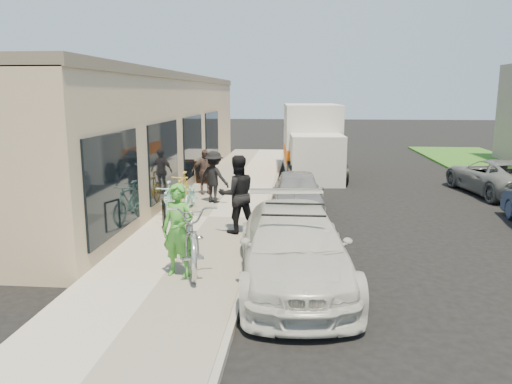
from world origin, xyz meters
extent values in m
plane|color=black|center=(0.00, 0.00, 0.00)|extent=(120.00, 120.00, 0.00)
cube|color=#A9A298|center=(-2.00, 3.00, 0.07)|extent=(3.00, 34.00, 0.15)
cube|color=gray|center=(-0.45, 3.00, 0.07)|extent=(0.12, 34.00, 0.13)
cube|color=#C7AB8A|center=(-5.25, 8.00, 2.00)|extent=(3.50, 20.00, 4.00)
cube|color=#6D6052|center=(-5.25, 8.00, 4.10)|extent=(3.60, 20.00, 0.25)
cube|color=black|center=(-3.48, 0.00, 1.60)|extent=(0.06, 3.00, 2.20)
cube|color=black|center=(-3.48, 4.00, 1.60)|extent=(0.06, 3.00, 2.20)
cube|color=black|center=(-3.48, 8.00, 1.60)|extent=(0.06, 3.00, 2.20)
cube|color=black|center=(-3.48, 12.00, 1.60)|extent=(0.06, 3.00, 2.20)
cylinder|color=black|center=(-2.71, 1.15, 0.52)|extent=(0.05, 0.05, 0.75)
cylinder|color=black|center=(-2.88, 1.62, 0.52)|extent=(0.05, 0.05, 0.75)
cylinder|color=black|center=(-2.79, 1.38, 0.90)|extent=(0.22, 0.48, 0.05)
cube|color=black|center=(-3.16, 7.98, 0.60)|extent=(0.56, 0.30, 0.88)
cube|color=black|center=(-3.11, 8.29, 0.60)|extent=(0.56, 0.30, 0.88)
cube|color=black|center=(-3.16, 7.95, 0.64)|extent=(0.45, 0.21, 0.63)
imported|color=silver|center=(0.45, -1.39, 0.71)|extent=(2.46, 5.06, 1.42)
cylinder|color=black|center=(0.45, -1.92, 1.44)|extent=(1.12, 0.04, 0.04)
cylinder|color=black|center=(0.45, -0.98, 1.44)|extent=(1.12, 0.04, 0.04)
imported|color=#95969A|center=(0.47, 4.34, 0.62)|extent=(1.62, 3.72, 1.25)
cube|color=beige|center=(1.18, 9.33, 0.96)|extent=(2.16, 2.16, 1.93)
cube|color=black|center=(1.18, 9.33, 1.37)|extent=(1.88, 0.18, 0.91)
cube|color=beige|center=(0.98, 12.37, 1.57)|extent=(2.60, 4.40, 2.94)
cube|color=#EA5E0D|center=(0.98, 12.37, 0.91)|extent=(2.62, 4.42, 0.56)
cylinder|color=black|center=(0.20, 8.76, 0.41)|extent=(0.31, 0.83, 0.81)
cylinder|color=black|center=(2.22, 8.89, 0.41)|extent=(0.31, 0.83, 0.81)
cylinder|color=black|center=(0.12, 9.88, 0.41)|extent=(0.31, 0.83, 0.81)
cylinder|color=black|center=(2.15, 10.01, 0.41)|extent=(0.31, 0.83, 0.81)
cylinder|color=black|center=(-0.12, 13.72, 0.41)|extent=(0.31, 0.83, 0.81)
cylinder|color=black|center=(1.90, 13.86, 0.41)|extent=(0.31, 0.83, 0.81)
imported|color=slate|center=(7.42, 7.82, 0.62)|extent=(2.72, 4.74, 1.25)
imported|color=#BDBEC0|center=(-1.58, -1.03, 0.83)|extent=(1.61, 2.75, 1.37)
imported|color=green|center=(-1.69, -1.57, 1.03)|extent=(0.73, 0.57, 1.76)
imported|color=black|center=(-0.98, 1.49, 1.11)|extent=(1.14, 1.02, 1.92)
imported|color=#8FD5C8|center=(-2.93, 2.27, 0.68)|extent=(0.76, 1.83, 1.07)
imported|color=#8FD5C8|center=(-2.67, 3.82, 0.57)|extent=(0.68, 1.64, 0.85)
imported|color=gold|center=(-2.97, 4.10, 0.67)|extent=(0.50, 1.74, 1.04)
imported|color=black|center=(-2.14, 4.85, 0.96)|extent=(1.20, 1.02, 1.62)
imported|color=#513E3A|center=(-2.70, 6.17, 0.92)|extent=(0.97, 0.70, 1.53)
camera|label=1|loc=(0.56, -10.33, 3.52)|focal=35.00mm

